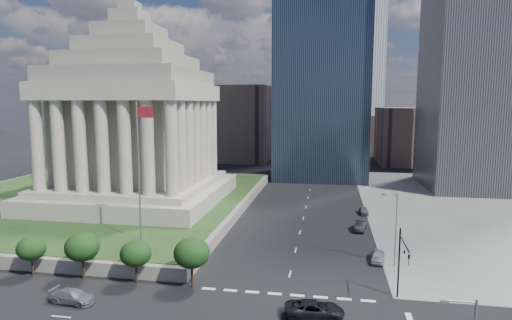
% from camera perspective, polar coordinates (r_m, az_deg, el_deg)
% --- Properties ---
extents(ground, '(500.00, 500.00, 0.00)m').
position_cam_1_polar(ground, '(133.91, 7.74, -1.77)').
color(ground, black).
rests_on(ground, ground).
extents(plaza_terrace, '(66.00, 70.00, 1.80)m').
position_cam_1_polar(plaza_terrace, '(98.12, -20.90, -5.11)').
color(plaza_terrace, slate).
rests_on(plaza_terrace, ground).
extents(plaza_lawn, '(64.00, 68.00, 0.10)m').
position_cam_1_polar(plaza_lawn, '(97.93, -20.92, -4.57)').
color(plaza_lawn, '#1F3716').
rests_on(plaza_lawn, plaza_terrace).
extents(war_memorial, '(34.00, 34.00, 39.00)m').
position_cam_1_polar(war_memorial, '(88.90, -16.04, 7.15)').
color(war_memorial, gray).
rests_on(war_memorial, plaza_lawn).
extents(flagpole, '(2.52, 0.24, 20.00)m').
position_cam_1_polar(flagpole, '(62.58, -15.27, -0.50)').
color(flagpole, slate).
rests_on(flagpole, plaza_lawn).
extents(tree_row, '(53.00, 4.00, 6.00)m').
position_cam_1_polar(tree_row, '(63.88, -30.27, -10.43)').
color(tree_row, black).
rests_on(tree_row, ground).
extents(midrise_glass, '(26.00, 26.00, 60.00)m').
position_cam_1_polar(midrise_glass, '(127.37, 8.82, 11.28)').
color(midrise_glass, black).
rests_on(midrise_glass, ground).
extents(building_filler_ne, '(20.00, 30.00, 20.00)m').
position_cam_1_polar(building_filler_ne, '(164.77, 19.41, 3.12)').
color(building_filler_ne, brown).
rests_on(building_filler_ne, ground).
extents(building_filler_nw, '(24.00, 30.00, 28.00)m').
position_cam_1_polar(building_filler_nw, '(165.90, -2.22, 4.95)').
color(building_filler_nw, brown).
rests_on(building_filler_nw, ground).
extents(traffic_signal_ne, '(0.30, 5.74, 8.00)m').
position_cam_1_polar(traffic_signal_ne, '(49.24, 18.89, -12.26)').
color(traffic_signal_ne, black).
rests_on(traffic_signal_ne, ground).
extents(street_lamp_north, '(2.13, 0.22, 10.00)m').
position_cam_1_polar(street_lamp_north, '(59.89, 18.01, -8.25)').
color(street_lamp_north, slate).
rests_on(street_lamp_north, ground).
extents(pickup_truck, '(6.32, 3.44, 1.68)m').
position_cam_1_polar(pickup_truck, '(46.33, 7.80, -19.14)').
color(pickup_truck, black).
rests_on(pickup_truck, ground).
extents(suv_grey, '(2.58, 5.29, 1.48)m').
position_cam_1_polar(suv_grey, '(52.80, -23.28, -16.36)').
color(suv_grey, slate).
rests_on(suv_grey, ground).
extents(parked_sedan_near, '(2.36, 4.61, 1.50)m').
position_cam_1_polar(parked_sedan_near, '(62.44, 15.94, -12.24)').
color(parked_sedan_near, '#93959B').
rests_on(parked_sedan_near, ground).
extents(parked_sedan_mid, '(2.43, 4.92, 1.55)m').
position_cam_1_polar(parked_sedan_mid, '(75.87, 13.73, -8.58)').
color(parked_sedan_mid, black).
rests_on(parked_sedan_mid, ground).
extents(parked_sedan_far, '(4.08, 1.87, 1.36)m').
position_cam_1_polar(parked_sedan_far, '(87.01, 14.17, -6.57)').
color(parked_sedan_far, '#595A60').
rests_on(parked_sedan_far, ground).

